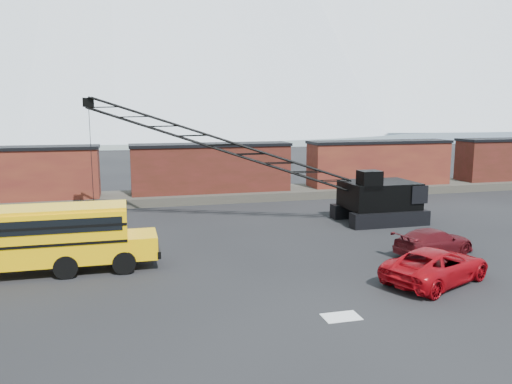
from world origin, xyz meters
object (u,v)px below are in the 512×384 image
(school_bus, at_px, (25,237))
(crawler_crane, at_px, (236,149))
(red_pickup, at_px, (437,265))
(maroon_suv, at_px, (434,242))

(school_bus, xyz_separation_m, crawler_crane, (11.89, 8.00, 3.28))
(red_pickup, bearing_deg, school_bus, 48.34)
(red_pickup, xyz_separation_m, maroon_suv, (2.50, 3.90, -0.09))
(school_bus, bearing_deg, red_pickup, -18.04)
(school_bus, distance_m, maroon_suv, 20.69)
(red_pickup, distance_m, maroon_suv, 4.64)
(crawler_crane, bearing_deg, red_pickup, -66.01)
(crawler_crane, bearing_deg, school_bus, -146.07)
(school_bus, height_order, red_pickup, school_bus)
(school_bus, relative_size, crawler_crane, 0.52)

